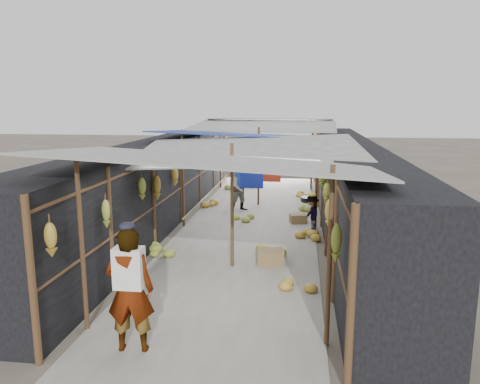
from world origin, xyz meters
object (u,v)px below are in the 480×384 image
at_px(vendor_elderly, 130,290).
at_px(shopper_blue, 242,188).
at_px(crate_near, 270,257).
at_px(black_basin, 309,200).
at_px(vendor_seated, 312,214).

distance_m(vendor_elderly, shopper_blue, 8.58).
distance_m(crate_near, vendor_elderly, 4.15).
distance_m(crate_near, shopper_blue, 5.04).
bearing_deg(black_basin, vendor_elderly, -104.26).
xyz_separation_m(crate_near, shopper_blue, (-1.23, 4.85, 0.58)).
bearing_deg(crate_near, vendor_elderly, -120.93).
bearing_deg(vendor_seated, shopper_blue, -150.99).
distance_m(vendor_elderly, vendor_seated, 6.91).
bearing_deg(black_basin, crate_near, -98.01).
relative_size(crate_near, vendor_elderly, 0.31).
bearing_deg(shopper_blue, vendor_seated, -76.21).
xyz_separation_m(black_basin, shopper_blue, (-2.14, -1.63, 0.66)).
bearing_deg(vendor_seated, crate_near, -34.42).
height_order(vendor_elderly, vendor_seated, vendor_elderly).
distance_m(black_basin, vendor_seated, 3.83).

